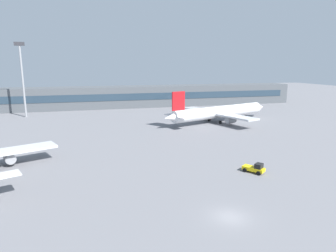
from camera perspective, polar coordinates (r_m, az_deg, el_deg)
ground_plane at (r=73.00m, az=-2.45°, el=-2.44°), size 400.00×400.00×0.00m
terminal_building at (r=129.73m, az=-8.32°, el=5.65°), size 154.92×12.13×9.00m
airplane_mid at (r=95.43m, az=10.06°, el=2.69°), size 41.24×29.45×10.52m
baggage_tug_yellow at (r=52.06m, az=16.48°, el=-7.85°), size 3.33×3.79×1.75m
floodlight_tower_west at (r=113.78m, az=-26.43°, el=8.95°), size 3.20×0.80×25.53m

